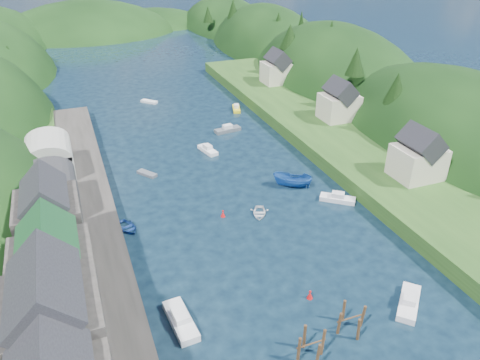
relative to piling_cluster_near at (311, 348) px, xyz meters
name	(u,v)px	position (x,y,z in m)	size (l,w,h in m)	color
ground	(198,147)	(3.99, 51.29, -1.27)	(600.00, 600.00, 0.00)	black
hillside_right	(332,111)	(48.99, 76.29, -8.69)	(36.00, 245.56, 48.00)	black
far_hills	(118,55)	(5.20, 175.29, -12.07)	(103.00, 68.00, 44.00)	black
hill_trees	(177,70)	(4.20, 65.36, 9.81)	(89.88, 151.89, 12.29)	black
quay_left	(78,266)	(-20.01, 21.29, -0.27)	(12.00, 110.00, 2.00)	#2D2B28
terrace_left_grass	(14,278)	(-27.01, 21.29, -0.02)	(12.00, 110.00, 2.50)	#234719
quayside_buildings	(54,309)	(-22.01, 7.68, 5.82)	(8.00, 35.84, 12.90)	#2D2B28
boat_sheds	(49,169)	(-22.01, 40.29, 4.00)	(7.00, 21.00, 7.50)	#2D2D30
terrace_right	(341,142)	(28.99, 41.29, -0.07)	(16.00, 120.00, 2.40)	#234719
right_bank_cottages	(334,102)	(31.99, 49.62, 4.57)	(9.00, 59.24, 8.41)	beige
piling_cluster_near	(311,348)	(0.00, 0.00, 0.00)	(3.13, 2.93, 3.68)	#382314
piling_cluster_far	(351,322)	(5.56, 1.65, -0.14)	(3.35, 3.11, 3.39)	#382314
channel_buoy_near	(310,295)	(3.94, 7.30, -0.79)	(0.70, 0.70, 1.10)	#B80E0F
channel_buoy_far	(223,214)	(0.36, 26.72, -0.79)	(0.70, 0.70, 1.10)	#B80E0F
moored_boats	(274,237)	(4.68, 18.61, -0.57)	(35.85, 97.51, 2.45)	#1C509D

